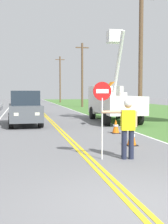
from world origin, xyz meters
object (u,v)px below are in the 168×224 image
(stop_sign_paddle, at_px, (102,103))
(utility_bucket_truck, at_px, (112,101))
(utility_pole_far, at_px, (60,79))
(traffic_cone_mid, at_px, (116,126))
(flagger_worker, at_px, (128,125))
(utility_pole_mid, at_px, (82,74))
(oncoming_suv_nearest, at_px, (25,108))
(utility_pole_near, at_px, (141,54))
(traffic_cone_lead, at_px, (132,137))
(oncoming_suv_second, at_px, (26,103))

(stop_sign_paddle, relative_size, utility_bucket_truck, 0.34)
(utility_pole_far, xyz_separation_m, traffic_cone_mid, (-2.84, -42.84, -4.28))
(flagger_worker, height_order, utility_pole_mid, utility_pole_mid)
(oncoming_suv_nearest, xyz_separation_m, utility_pole_far, (7.18, 38.37, 3.55))
(utility_pole_near, bearing_deg, utility_pole_far, 90.53)
(utility_pole_far, bearing_deg, traffic_cone_mid, -93.80)
(flagger_worker, relative_size, utility_bucket_truck, 0.27)
(traffic_cone_lead, bearing_deg, oncoming_suv_second, 102.75)
(utility_pole_far, bearing_deg, oncoming_suv_second, -103.06)
(stop_sign_paddle, height_order, utility_pole_mid, utility_pole_mid)
(utility_bucket_truck, distance_m, traffic_cone_lead, 9.28)
(oncoming_suv_second, xyz_separation_m, utility_pole_far, (6.95, 29.94, 3.55))
(utility_pole_mid, bearing_deg, oncoming_suv_nearest, -110.85)
(stop_sign_paddle, height_order, traffic_cone_lead, stop_sign_paddle)
(oncoming_suv_second, relative_size, utility_pole_near, 0.53)
(flagger_worker, xyz_separation_m, traffic_cone_lead, (0.95, 2.06, -0.71))
(stop_sign_paddle, height_order, utility_pole_near, utility_pole_near)
(oncoming_suv_second, xyz_separation_m, utility_pole_mid, (7.64, 12.24, 3.41))
(oncoming_suv_nearest, height_order, utility_pole_near, utility_pole_near)
(utility_pole_near, height_order, traffic_cone_mid, utility_pole_near)
(traffic_cone_lead, bearing_deg, utility_pole_near, 65.05)
(flagger_worker, bearing_deg, stop_sign_paddle, 171.62)
(utility_pole_near, bearing_deg, flagger_worker, -114.91)
(utility_bucket_truck, height_order, utility_pole_near, utility_pole_near)
(flagger_worker, xyz_separation_m, oncoming_suv_nearest, (-2.93, 9.79, 0.01))
(oncoming_suv_nearest, height_order, traffic_cone_mid, oncoming_suv_nearest)
(utility_pole_near, relative_size, traffic_cone_mid, 12.47)
(stop_sign_paddle, bearing_deg, traffic_cone_lead, 48.72)
(stop_sign_paddle, bearing_deg, utility_bucket_truck, 70.94)
(utility_pole_near, bearing_deg, utility_pole_mid, 89.05)
(oncoming_suv_nearest, xyz_separation_m, utility_pole_near, (7.53, 0.11, 3.49))
(utility_pole_near, distance_m, utility_pole_mid, 20.57)
(utility_pole_mid, height_order, traffic_cone_lead, utility_pole_mid)
(traffic_cone_mid, bearing_deg, utility_pole_near, 55.02)
(flagger_worker, relative_size, oncoming_suv_second, 0.40)
(traffic_cone_mid, bearing_deg, stop_sign_paddle, -112.50)
(utility_pole_mid, relative_size, traffic_cone_mid, 12.24)
(stop_sign_paddle, xyz_separation_m, utility_pole_far, (5.00, 48.06, 2.91))
(traffic_cone_lead, bearing_deg, utility_pole_far, 85.92)
(oncoming_suv_second, distance_m, utility_pole_near, 11.61)
(utility_pole_near, bearing_deg, traffic_cone_mid, -124.98)
(stop_sign_paddle, relative_size, utility_pole_mid, 0.27)
(oncoming_suv_nearest, distance_m, utility_pole_mid, 22.38)
(stop_sign_paddle, xyz_separation_m, utility_pole_mid, (5.70, 30.35, 2.76))
(stop_sign_paddle, xyz_separation_m, traffic_cone_lead, (1.71, 1.95, -1.37))
(oncoming_suv_nearest, bearing_deg, flagger_worker, -73.32)
(flagger_worker, height_order, utility_pole_near, utility_pole_near)
(stop_sign_paddle, distance_m, utility_pole_mid, 31.01)
(oncoming_suv_nearest, bearing_deg, stop_sign_paddle, -77.35)
(oncoming_suv_second, bearing_deg, utility_pole_near, -48.75)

